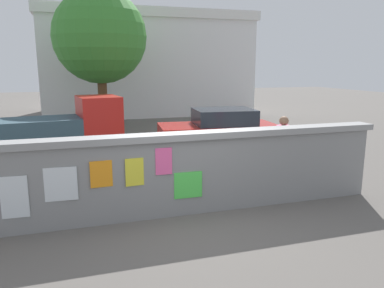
# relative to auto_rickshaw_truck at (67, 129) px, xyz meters

# --- Properties ---
(ground) EXTENTS (60.00, 60.00, 0.00)m
(ground) POSITION_rel_auto_rickshaw_truck_xyz_m (2.19, 2.65, -0.90)
(ground) COLOR #605B56
(poster_wall) EXTENTS (8.20, 0.42, 1.56)m
(poster_wall) POSITION_rel_auto_rickshaw_truck_xyz_m (2.18, -5.35, -0.10)
(poster_wall) COLOR gray
(poster_wall) RESTS_ON ground
(auto_rickshaw_truck) EXTENTS (3.77, 1.98, 1.85)m
(auto_rickshaw_truck) POSITION_rel_auto_rickshaw_truck_xyz_m (0.00, 0.00, 0.00)
(auto_rickshaw_truck) COLOR black
(auto_rickshaw_truck) RESTS_ON ground
(car_parked) EXTENTS (3.95, 2.08, 1.40)m
(car_parked) POSITION_rel_auto_rickshaw_truck_xyz_m (4.76, -0.57, -0.17)
(car_parked) COLOR black
(car_parked) RESTS_ON ground
(motorcycle) EXTENTS (1.90, 0.56, 0.87)m
(motorcycle) POSITION_rel_auto_rickshaw_truck_xyz_m (3.34, -3.84, -0.44)
(motorcycle) COLOR black
(motorcycle) RESTS_ON ground
(bicycle_near) EXTENTS (1.66, 0.58, 0.95)m
(bicycle_near) POSITION_rel_auto_rickshaw_truck_xyz_m (0.73, -3.85, -0.54)
(bicycle_near) COLOR black
(bicycle_near) RESTS_ON ground
(person_bystander) EXTENTS (0.36, 0.36, 1.62)m
(person_bystander) POSITION_rel_auto_rickshaw_truck_xyz_m (4.93, -4.24, 0.09)
(person_bystander) COLOR #D83F72
(person_bystander) RESTS_ON ground
(tree_roadside) EXTENTS (3.90, 3.90, 5.92)m
(tree_roadside) POSITION_rel_auto_rickshaw_truck_xyz_m (1.45, 4.75, 3.06)
(tree_roadside) COLOR brown
(tree_roadside) RESTS_ON ground
(building_background) EXTENTS (11.88, 6.46, 5.76)m
(building_background) POSITION_rel_auto_rickshaw_truck_xyz_m (4.46, 10.99, 2.00)
(building_background) COLOR white
(building_background) RESTS_ON ground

